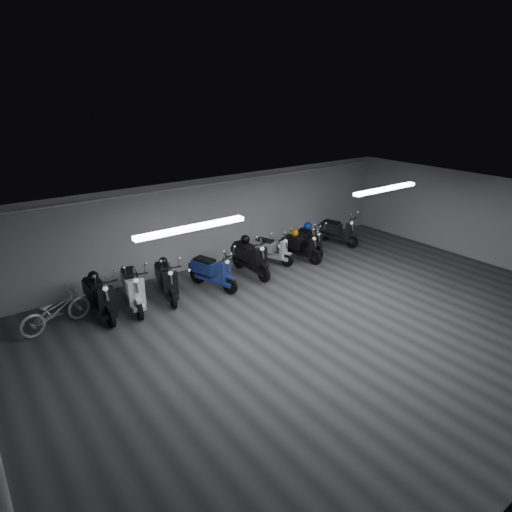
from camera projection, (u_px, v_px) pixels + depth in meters
floor at (327, 324)px, 10.55m from camera, size 14.00×10.00×0.01m
ceiling at (335, 212)px, 9.54m from camera, size 14.00×10.00×0.01m
back_wall at (218, 221)px, 13.81m from camera, size 14.00×0.01×2.80m
right_wall at (487, 220)px, 13.90m from camera, size 0.01×10.00×2.80m
fluor_strip_left at (192, 228)px, 8.66m from camera, size 2.40×0.18×0.08m
fluor_strip_right at (385, 189)px, 11.96m from camera, size 2.40×0.18×0.08m
conduit at (218, 183)px, 13.30m from camera, size 13.60×0.05×0.05m
scooter_0 at (99, 291)px, 10.63m from camera, size 0.70×1.93×1.42m
scooter_2 at (132, 282)px, 11.04m from camera, size 1.02×2.07×1.48m
scooter_3 at (166, 275)px, 11.58m from camera, size 0.99×1.95×1.39m
scooter_4 at (213, 266)px, 12.17m from camera, size 1.15×1.93×1.36m
scooter_5 at (251, 252)px, 13.05m from camera, size 0.67×1.99×1.48m
scooter_6 at (272, 245)px, 13.98m from camera, size 1.12×1.75×1.24m
scooter_7 at (301, 242)px, 14.16m from camera, size 1.03×1.80×1.27m
scooter_8 at (311, 236)px, 14.79m from camera, size 0.93×1.76×1.25m
scooter_9 at (338, 227)px, 15.66m from camera, size 0.97×1.86×1.32m
bicycle at (55, 307)px, 10.19m from camera, size 1.79×0.99×1.10m
helmet_0 at (308, 226)px, 14.88m from camera, size 0.28×0.28×0.28m
helmet_1 at (245, 239)px, 13.14m from camera, size 0.28×0.28×0.28m
helmet_2 at (93, 276)px, 10.72m from camera, size 0.26×0.26×0.26m
helmet_3 at (163, 261)px, 11.70m from camera, size 0.24×0.24×0.24m
helmet_4 at (295, 233)px, 14.20m from camera, size 0.24×0.24×0.24m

